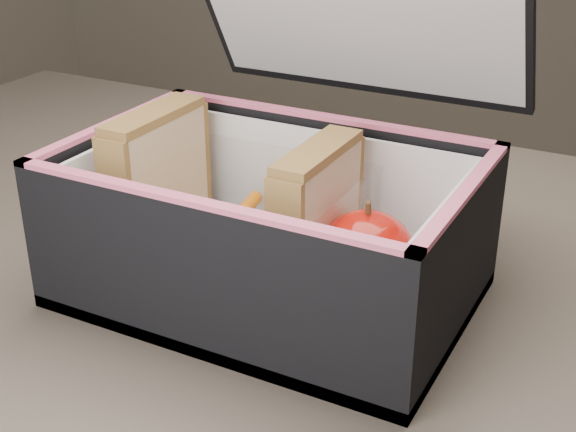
# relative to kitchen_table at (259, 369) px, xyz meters

# --- Properties ---
(kitchen_table) EXTENTS (1.20, 0.80, 0.75)m
(kitchen_table) POSITION_rel_kitchen_table_xyz_m (0.00, 0.00, 0.00)
(kitchen_table) COLOR #52493F
(kitchen_table) RESTS_ON ground
(lunch_bag) EXTENTS (0.30, 0.30, 0.28)m
(lunch_bag) POSITION_rel_kitchen_table_xyz_m (0.02, -0.01, 0.16)
(lunch_bag) COLOR black
(lunch_bag) RESTS_ON kitchen_table
(plastic_tub) EXTENTS (0.19, 0.14, 0.08)m
(plastic_tub) POSITION_rel_kitchen_table_xyz_m (-0.01, -0.01, 0.14)
(plastic_tub) COLOR white
(plastic_tub) RESTS_ON lunch_bag
(sandwich_left) EXTENTS (0.03, 0.10, 0.11)m
(sandwich_left) POSITION_rel_kitchen_table_xyz_m (-0.08, -0.01, 0.16)
(sandwich_left) COLOR tan
(sandwich_left) RESTS_ON plastic_tub
(sandwich_right) EXTENTS (0.03, 0.10, 0.11)m
(sandwich_right) POSITION_rel_kitchen_table_xyz_m (0.06, -0.01, 0.16)
(sandwich_right) COLOR tan
(sandwich_right) RESTS_ON plastic_tub
(carrot_sticks) EXTENTS (0.05, 0.14, 0.03)m
(carrot_sticks) POSITION_rel_kitchen_table_xyz_m (-0.01, -0.02, 0.12)
(carrot_sticks) COLOR orange
(carrot_sticks) RESTS_ON plastic_tub
(paper_napkin) EXTENTS (0.10, 0.10, 0.01)m
(paper_napkin) POSITION_rel_kitchen_table_xyz_m (0.11, -0.02, 0.11)
(paper_napkin) COLOR white
(paper_napkin) RESTS_ON lunch_bag
(red_apple) EXTENTS (0.08, 0.08, 0.08)m
(red_apple) POSITION_rel_kitchen_table_xyz_m (0.10, -0.02, 0.14)
(red_apple) COLOR #9C0804
(red_apple) RESTS_ON paper_napkin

